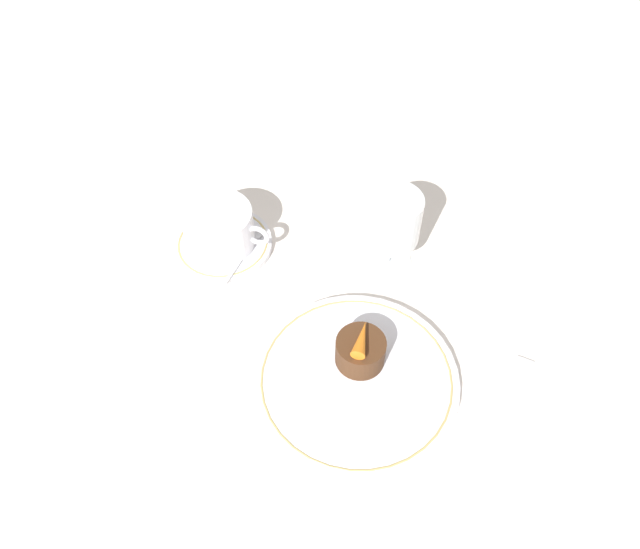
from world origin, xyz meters
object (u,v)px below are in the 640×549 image
(coffee_cup, at_px, (219,227))
(fork, at_px, (514,403))
(dinner_plate, at_px, (356,380))
(wine_glass, at_px, (392,223))
(dessert_cake, at_px, (360,351))

(coffee_cup, height_order, fork, coffee_cup)
(coffee_cup, bearing_deg, dinner_plate, -32.94)
(wine_glass, distance_m, fork, 0.27)
(dinner_plate, distance_m, coffee_cup, 0.29)
(dinner_plate, relative_size, fork, 1.39)
(dinner_plate, height_order, dessert_cake, dessert_cake)
(coffee_cup, relative_size, fork, 0.70)
(fork, height_order, dessert_cake, dessert_cake)
(wine_glass, bearing_deg, coffee_cup, -169.51)
(coffee_cup, xyz_separation_m, wine_glass, (0.23, 0.04, 0.04))
(wine_glass, bearing_deg, fork, -41.24)
(fork, bearing_deg, wine_glass, 138.76)
(fork, distance_m, dessert_cake, 0.19)
(coffee_cup, distance_m, dessert_cake, 0.27)
(dinner_plate, bearing_deg, coffee_cup, 147.06)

